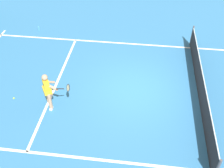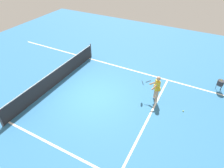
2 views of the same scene
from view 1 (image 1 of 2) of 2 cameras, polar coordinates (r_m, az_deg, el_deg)
ground_plane at (r=11.60m, az=4.72°, el=-1.20°), size 25.99×25.99×0.00m
service_line_marking at (r=12.12m, az=-11.33°, el=0.17°), size 7.15×0.10×0.01m
sideline_left_marking at (r=14.48m, az=5.64°, el=8.15°), size 0.10×18.00×0.01m
sideline_right_marking at (r=9.22m, az=3.24°, el=-15.93°), size 0.10×18.00×0.01m
court_net at (r=11.54m, az=17.84°, el=-0.36°), size 7.83×0.08×1.07m
tennis_player at (r=10.56m, az=-13.07°, el=-1.15°), size 0.68×1.14×1.55m
tennis_ball_near at (r=11.82m, az=-19.60°, el=-2.76°), size 0.07×0.07×0.07m
water_bottle at (r=16.12m, az=-14.84°, el=11.01°), size 0.07×0.07×0.24m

